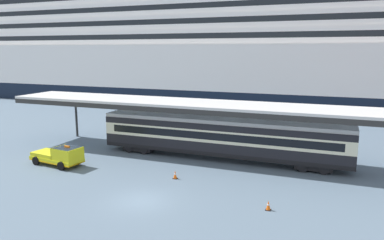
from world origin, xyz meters
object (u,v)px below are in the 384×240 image
(service_truck, at_px, (60,155))
(traffic_cone_mid, at_px, (268,205))
(traffic_cone_near, at_px, (175,175))
(train_carriage, at_px, (221,137))
(cruise_ship, at_px, (211,37))
(quay_bollard, at_px, (45,154))

(service_truck, height_order, traffic_cone_mid, service_truck)
(service_truck, relative_size, traffic_cone_near, 7.54)
(train_carriage, distance_m, traffic_cone_near, 7.26)
(service_truck, bearing_deg, traffic_cone_near, 2.94)
(traffic_cone_near, bearing_deg, train_carriage, 74.08)
(cruise_ship, height_order, quay_bollard, cruise_ship)
(train_carriage, height_order, traffic_cone_mid, train_carriage)
(service_truck, bearing_deg, quay_bollard, 158.71)
(cruise_ship, relative_size, traffic_cone_mid, 177.06)
(traffic_cone_near, relative_size, quay_bollard, 0.75)
(traffic_cone_near, distance_m, traffic_cone_mid, 9.06)
(traffic_cone_mid, bearing_deg, service_truck, 171.89)
(train_carriage, relative_size, service_truck, 4.53)
(service_truck, bearing_deg, train_carriage, 28.69)
(traffic_cone_near, distance_m, quay_bollard, 14.44)
(cruise_ship, bearing_deg, quay_bollard, -91.35)
(cruise_ship, relative_size, train_carriage, 4.94)
(traffic_cone_near, bearing_deg, service_truck, -177.06)
(cruise_ship, bearing_deg, train_carriage, -70.32)
(service_truck, distance_m, quay_bollard, 3.24)
(cruise_ship, height_order, traffic_cone_mid, cruise_ship)
(cruise_ship, distance_m, traffic_cone_mid, 58.37)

